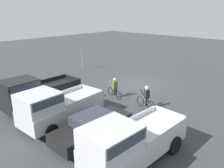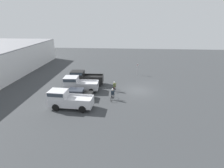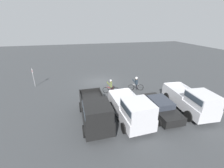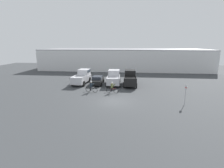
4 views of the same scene
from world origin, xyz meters
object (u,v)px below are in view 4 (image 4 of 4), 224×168
Objects in this scene: sedan_0 at (97,80)px; cyclist_1 at (91,86)px; pickup_truck_0 at (82,76)px; pickup_truck_2 at (130,78)px; cyclist_0 at (112,87)px; pickup_truck_1 at (114,77)px; fire_lane_sign at (186,93)px.

sedan_0 is 5.14m from cyclist_1.
pickup_truck_2 reaches higher than pickup_truck_0.
pickup_truck_0 is 8.12m from cyclist_0.
sedan_0 is 0.87× the size of pickup_truck_1.
pickup_truck_2 is at bearing -2.13° from pickup_truck_0.
cyclist_0 is 0.98× the size of cyclist_1.
sedan_0 is 2.54× the size of cyclist_1.
cyclist_1 is at bearing 178.96° from cyclist_0.
pickup_truck_1 is 2.91× the size of cyclist_1.
pickup_truck_1 reaches higher than cyclist_1.
pickup_truck_2 is at bearing 64.78° from cyclist_0.
sedan_0 is 2.85m from pickup_truck_1.
sedan_0 is at bearing -179.03° from pickup_truck_2.
fire_lane_sign is (11.81, -4.11, 0.54)m from cyclist_1.
pickup_truck_0 is at bearing -179.42° from pickup_truck_1.
fire_lane_sign reaches higher than cyclist_0.
cyclist_0 is 0.77× the size of fire_lane_sign.
pickup_truck_0 is at bearing 136.39° from cyclist_0.
cyclist_1 is (-2.69, -5.59, -0.30)m from pickup_truck_1.
sedan_0 is at bearing 90.88° from cyclist_1.
pickup_truck_0 is 17.55m from fire_lane_sign.
cyclist_0 is at bearing -43.61° from pickup_truck_0.
sedan_0 is 1.99× the size of fire_lane_sign.
cyclist_0 is at bearing 155.26° from fire_lane_sign.
pickup_truck_1 is 2.96× the size of cyclist_0.
fire_lane_sign is (8.79, -4.05, 0.61)m from cyclist_0.
pickup_truck_0 is 5.54m from pickup_truck_1.
sedan_0 is at bearing 120.86° from cyclist_0.
sedan_0 is at bearing -170.55° from pickup_truck_1.
pickup_truck_0 is 1.02× the size of pickup_truck_2.
pickup_truck_2 is 2.33× the size of fire_lane_sign.
pickup_truck_2 reaches higher than sedan_0.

